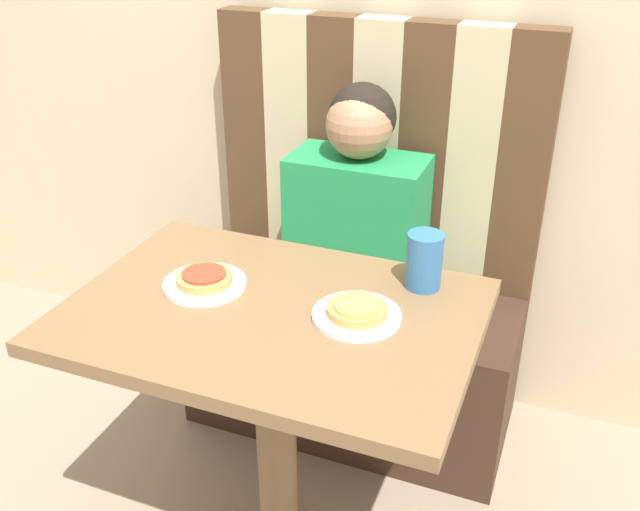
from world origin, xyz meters
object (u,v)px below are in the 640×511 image
object	(u,v)px
person	(358,201)
pizza_right	(357,309)
drinking_cup	(424,261)
pizza_left	(204,278)
plate_right	(357,316)
plate_left	(205,284)

from	to	relation	value
person	pizza_right	bearing A→B (deg)	-71.33
person	drinking_cup	bearing A→B (deg)	-52.19
person	pizza_right	world-z (taller)	person
pizza_left	drinking_cup	size ratio (longest dim) A/B	0.97
plate_right	person	bearing A→B (deg)	108.67
plate_right	drinking_cup	distance (m)	0.22
person	drinking_cup	distance (m)	0.47
pizza_right	pizza_left	bearing A→B (deg)	180.00
person	plate_left	size ratio (longest dim) A/B	3.29
person	drinking_cup	xyz separation A→B (m)	(0.29, -0.37, 0.04)
plate_left	drinking_cup	distance (m)	0.52
person	pizza_left	world-z (taller)	person
plate_left	person	bearing A→B (deg)	71.33
pizza_right	drinking_cup	xyz separation A→B (m)	(0.10, 0.19, 0.04)
drinking_cup	plate_left	bearing A→B (deg)	-158.42
plate_left	drinking_cup	world-z (taller)	drinking_cup
person	pizza_left	xyz separation A→B (m)	(-0.19, -0.56, -0.00)
person	pizza_left	bearing A→B (deg)	-108.67
pizza_right	drinking_cup	bearing A→B (deg)	62.36
plate_right	pizza_left	xyz separation A→B (m)	(-0.38, -0.00, 0.02)
plate_right	drinking_cup	world-z (taller)	drinking_cup
plate_right	plate_left	bearing A→B (deg)	180.00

